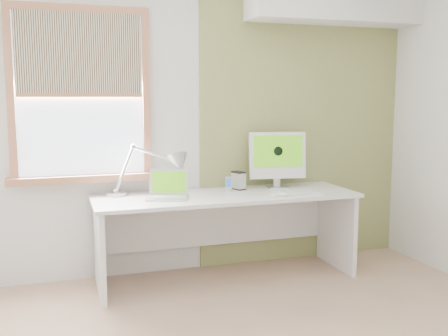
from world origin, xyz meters
name	(u,v)px	position (x,y,z in m)	size (l,w,h in m)	color
room	(282,139)	(0.00, 0.00, 1.30)	(4.04, 3.54, 2.64)	tan
accent_wall	(303,122)	(1.00, 1.74, 1.30)	(2.00, 0.02, 2.60)	olive
window	(81,96)	(-1.00, 1.71, 1.54)	(1.20, 0.14, 1.42)	#B06946
desk	(224,215)	(0.13, 1.44, 0.53)	(2.20, 0.70, 0.73)	white
desk_lamp	(167,168)	(-0.34, 1.53, 0.95)	(0.74, 0.35, 0.43)	silver
laptop	(168,191)	(-0.37, 1.38, 0.79)	(0.39, 0.35, 0.22)	silver
phone_dock	(228,187)	(0.19, 1.51, 0.77)	(0.08, 0.08, 0.13)	silver
external_drive	(238,181)	(0.30, 1.57, 0.81)	(0.11, 0.14, 0.16)	silver
imac	(277,157)	(0.67, 1.56, 1.01)	(0.51, 0.20, 0.50)	silver
keyboard	(296,193)	(0.68, 1.19, 0.74)	(0.43, 0.16, 0.02)	white
mouse	(283,194)	(0.55, 1.17, 0.75)	(0.06, 0.11, 0.03)	white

